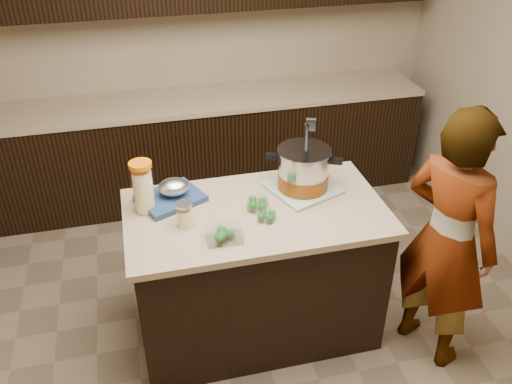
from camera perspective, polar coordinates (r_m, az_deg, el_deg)
ground_plane at (r=3.61m, az=0.00°, el=-13.84°), size 4.00×4.00×0.00m
room_shell at (r=2.66m, az=0.00°, el=12.79°), size 4.04×4.04×2.72m
back_cabinets at (r=4.53m, az=-5.36°, el=10.60°), size 3.60×0.63×2.33m
island at (r=3.30m, az=0.00°, el=-8.37°), size 1.46×0.81×0.90m
dish_towel at (r=3.22m, az=4.90°, el=0.43°), size 0.46×0.46×0.02m
stock_pot at (r=3.16m, az=5.00°, el=2.19°), size 0.42×0.41×0.45m
lemonade_pitcher at (r=3.01m, az=-11.79°, el=0.31°), size 0.15×0.15×0.30m
mason_jar at (r=2.90m, az=-7.54°, el=-2.42°), size 0.10×0.10×0.15m
broccoli_tub_left at (r=3.02m, az=0.16°, el=-1.33°), size 0.15×0.15×0.06m
broccoli_tub_right at (r=2.94m, az=1.13°, el=-2.57°), size 0.11×0.11×0.05m
broccoli_tub_rect at (r=2.80m, az=-3.38°, el=-4.48°), size 0.19×0.14×0.07m
blue_tray at (r=3.12m, az=-8.84°, el=-0.21°), size 0.42×0.39×0.13m
person at (r=3.15m, az=19.48°, el=-4.87°), size 0.58×0.68×1.59m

